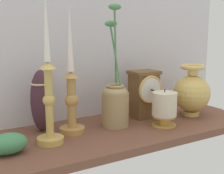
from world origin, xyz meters
TOP-DOWN VIEW (x-y plane):
  - ground_plane at (0.00, 0.00)cm, footprint 100.00×36.00cm
  - back_wall at (0.00, 18.50)cm, footprint 120.00×2.00cm
  - mantel_clock at (15.61, 5.87)cm, footprint 10.19×10.18cm
  - candlestick_tall_left at (-14.36, 3.38)cm, footprint 7.93×7.93cm
  - candlestick_tall_center at (-23.51, -1.92)cm, footprint 7.69×7.69cm
  - brass_vase_bulbous at (32.36, -1.32)cm, footprint 13.75×13.75cm
  - brass_vase_jar at (0.92, 2.31)cm, footprint 9.09×9.09cm
  - pillar_candle_front at (15.43, -5.72)cm, footprint 8.37×8.37cm
  - tall_ceramic_vase at (-21.86, 9.83)cm, footprint 6.81×6.81cm
  - ivy_sprig at (-35.77, -3.73)cm, footprint 10.24×7.17cm

SIDE VIEW (x-z plane):
  - ground_plane at x=0.00cm, z-range -2.40..0.00cm
  - ivy_sprig at x=-35.77cm, z-range 0.00..5.62cm
  - pillar_candle_front at x=15.43cm, z-range 0.04..12.69cm
  - brass_vase_jar at x=0.92cm, z-range -11.35..28.65cm
  - brass_vase_bulbous at x=32.36cm, z-range -0.69..18.55cm
  - mantel_clock at x=15.61cm, z-range 0.36..17.65cm
  - tall_ceramic_vase at x=-21.86cm, z-range 0.14..19.99cm
  - candlestick_tall_left at x=-14.36cm, z-range -7.47..32.26cm
  - candlestick_tall_center at x=-23.51cm, z-range -7.70..35.88cm
  - back_wall at x=0.00cm, z-range 0.00..65.00cm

